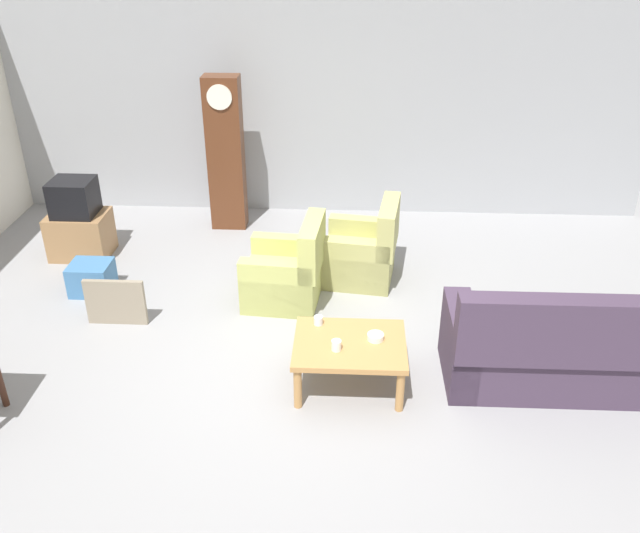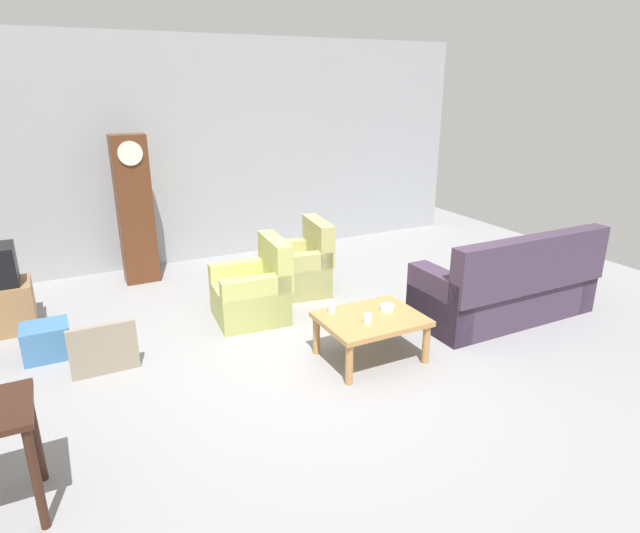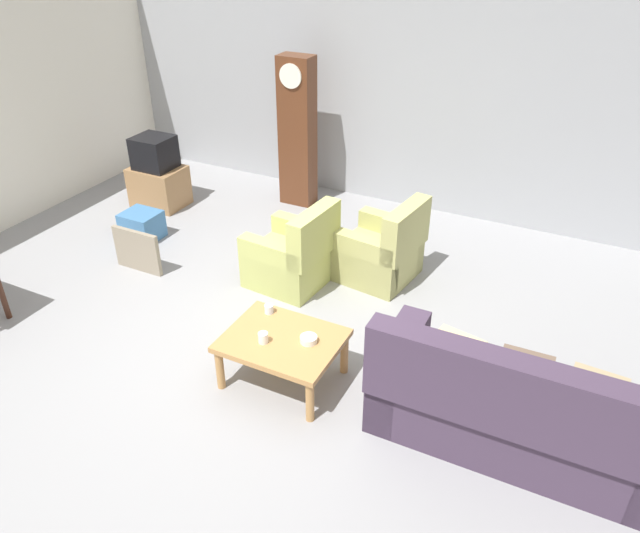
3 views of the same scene
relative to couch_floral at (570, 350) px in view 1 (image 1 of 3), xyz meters
name	(u,v)px [view 1 (image 1 of 3)]	position (x,y,z in m)	size (l,w,h in m)	color
ground_plane	(309,361)	(-2.26, 0.21, -0.36)	(10.40, 10.40, 0.00)	gray
garage_door_wall	(326,93)	(-2.26, 3.81, 1.24)	(8.40, 0.16, 3.20)	#9EA0A5
couch_floral	(570,350)	(0.00, 0.00, 0.00)	(2.10, 0.89, 1.04)	#423347
armchair_olive_near	(287,274)	(-2.57, 1.31, -0.05)	(0.85, 0.83, 0.92)	#B7BC66
armchair_olive_far	(363,254)	(-1.77, 1.83, -0.05)	(0.89, 0.86, 0.92)	tan
coffee_table_wood	(350,348)	(-1.89, -0.10, 0.02)	(0.96, 0.76, 0.44)	#B27F47
grandfather_clock	(226,154)	(-3.49, 3.15, 0.63)	(0.44, 0.30, 1.95)	#562D19
tv_stand_cabinet	(81,234)	(-5.12, 2.23, -0.09)	(0.68, 0.52, 0.53)	#997047
tv_crt	(74,197)	(-5.12, 2.23, 0.39)	(0.48, 0.44, 0.42)	black
framed_picture_leaning	(116,302)	(-4.23, 0.76, -0.11)	(0.60, 0.05, 0.49)	gray
storage_box_blue	(92,278)	(-4.70, 1.37, -0.19)	(0.43, 0.38, 0.34)	teal
cup_white_porcelain	(336,345)	(-2.00, -0.22, 0.13)	(0.08, 0.08, 0.09)	white
cup_blue_rimmed	(318,320)	(-2.18, 0.16, 0.13)	(0.08, 0.08, 0.08)	silver
bowl_white_stacked	(376,337)	(-1.67, -0.05, 0.11)	(0.14, 0.14, 0.05)	white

